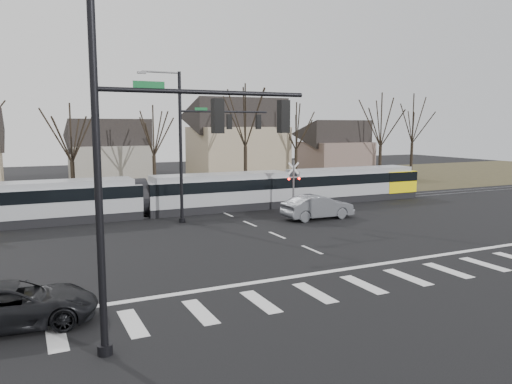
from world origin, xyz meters
name	(u,v)px	position (x,y,z in m)	size (l,w,h in m)	color
ground	(333,259)	(0.00, 0.00, 0.00)	(140.00, 140.00, 0.00)	black
grass_verge	(164,188)	(0.00, 32.00, 0.01)	(140.00, 28.00, 0.01)	#38331E
crosswalk	(386,281)	(0.00, -4.00, 0.01)	(27.00, 2.60, 0.01)	silver
stop_line	(355,268)	(0.00, -1.80, 0.01)	(28.00, 0.35, 0.01)	silver
lane_dashes	(218,210)	(0.00, 16.00, 0.01)	(0.18, 30.00, 0.01)	silver
rail_pair	(219,210)	(0.00, 15.80, 0.03)	(90.00, 1.52, 0.06)	#59595E
tram	(219,191)	(0.09, 16.00, 1.58)	(38.16, 2.83, 2.89)	gray
sedan	(318,207)	(5.17, 9.58, 0.86)	(5.26, 1.91, 1.72)	#57595F
suv	(13,305)	(-14.41, -2.61, 0.75)	(5.53, 2.84, 1.49)	black
signal_pole_near_left	(154,157)	(-10.41, -6.00, 5.70)	(9.28, 0.44, 10.20)	black
signal_pole_far	(203,139)	(-2.41, 12.50, 5.70)	(9.28, 0.44, 10.20)	black
rail_crossing_signal	(293,188)	(5.00, 12.79, 1.89)	(1.08, 0.36, 4.00)	#59595B
tree_row	(200,143)	(2.00, 26.00, 5.00)	(59.20, 7.20, 10.00)	black
house_b	(109,150)	(-5.00, 36.00, 3.97)	(8.64, 7.56, 7.65)	gray
house_c	(237,138)	(9.00, 33.00, 5.23)	(10.80, 8.64, 10.10)	gray
house_d	(335,146)	(24.00, 35.00, 3.97)	(8.64, 7.56, 7.65)	brown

